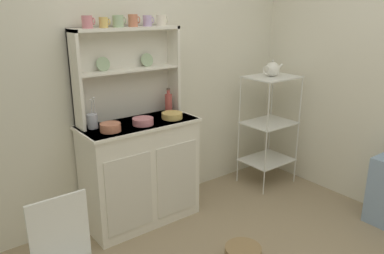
% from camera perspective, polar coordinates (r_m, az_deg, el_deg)
% --- Properties ---
extents(wall_back, '(3.84, 0.05, 2.50)m').
position_cam_1_polar(wall_back, '(3.28, -7.85, 8.60)').
color(wall_back, silver).
rests_on(wall_back, ground).
extents(hutch_cabinet, '(0.95, 0.45, 0.87)m').
position_cam_1_polar(hutch_cabinet, '(3.20, -7.74, -6.60)').
color(hutch_cabinet, white).
rests_on(hutch_cabinet, ground).
extents(hutch_shelf_unit, '(0.88, 0.18, 0.73)m').
position_cam_1_polar(hutch_shelf_unit, '(3.10, -9.91, 8.90)').
color(hutch_shelf_unit, silver).
rests_on(hutch_shelf_unit, hutch_cabinet).
extents(bakers_rack, '(0.49, 0.39, 1.11)m').
position_cam_1_polar(bakers_rack, '(3.87, 11.54, 1.13)').
color(bakers_rack, silver).
rests_on(bakers_rack, ground).
extents(cup_rose_0, '(0.09, 0.08, 0.09)m').
position_cam_1_polar(cup_rose_0, '(2.90, -15.45, 14.99)').
color(cup_rose_0, '#D17A84').
rests_on(cup_rose_0, hutch_shelf_unit).
extents(cup_gold_1, '(0.08, 0.07, 0.08)m').
position_cam_1_polar(cup_gold_1, '(2.95, -13.14, 15.07)').
color(cup_gold_1, '#DBB760').
rests_on(cup_gold_1, hutch_shelf_unit).
extents(cup_sage_2, '(0.10, 0.08, 0.09)m').
position_cam_1_polar(cup_sage_2, '(3.00, -11.02, 15.35)').
color(cup_sage_2, '#9EB78E').
rests_on(cup_sage_2, hutch_shelf_unit).
extents(cup_terracotta_3, '(0.09, 0.07, 0.09)m').
position_cam_1_polar(cup_terracotta_3, '(3.06, -8.83, 15.55)').
color(cup_terracotta_3, '#C67556').
rests_on(cup_terracotta_3, hutch_shelf_unit).
extents(cup_lilac_4, '(0.08, 0.07, 0.08)m').
position_cam_1_polar(cup_lilac_4, '(3.13, -6.70, 15.59)').
color(cup_lilac_4, '#B79ECC').
rests_on(cup_lilac_4, hutch_shelf_unit).
extents(cup_cream_5, '(0.09, 0.08, 0.09)m').
position_cam_1_polar(cup_cream_5, '(3.20, -4.61, 15.70)').
color(cup_cream_5, silver).
rests_on(cup_cream_5, hutch_shelf_unit).
extents(bowl_mixing_large, '(0.15, 0.15, 0.06)m').
position_cam_1_polar(bowl_mixing_large, '(2.86, -12.17, -0.04)').
color(bowl_mixing_large, '#C67556').
rests_on(bowl_mixing_large, hutch_cabinet).
extents(bowl_floral_medium, '(0.17, 0.17, 0.05)m').
position_cam_1_polar(bowl_floral_medium, '(2.99, -7.39, 0.85)').
color(bowl_floral_medium, '#D17A84').
rests_on(bowl_floral_medium, hutch_cabinet).
extents(bowl_cream_small, '(0.17, 0.17, 0.05)m').
position_cam_1_polar(bowl_cream_small, '(3.13, -3.02, 1.73)').
color(bowl_cream_small, '#DBB760').
rests_on(bowl_cream_small, hutch_cabinet).
extents(jam_bottle, '(0.06, 0.06, 0.22)m').
position_cam_1_polar(jam_bottle, '(3.28, -3.55, 3.63)').
color(jam_bottle, '#B74C47').
rests_on(jam_bottle, hutch_cabinet).
extents(utensil_jar, '(0.08, 0.08, 0.24)m').
position_cam_1_polar(utensil_jar, '(2.96, -14.75, 0.91)').
color(utensil_jar, '#B2B7C6').
rests_on(utensil_jar, hutch_cabinet).
extents(porcelain_teapot, '(0.23, 0.14, 0.16)m').
position_cam_1_polar(porcelain_teapot, '(3.76, 11.99, 8.50)').
color(porcelain_teapot, white).
rests_on(porcelain_teapot, bakers_rack).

